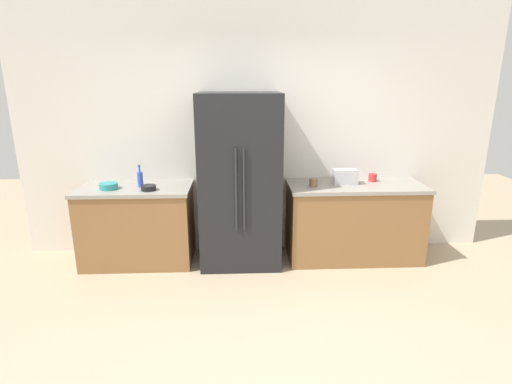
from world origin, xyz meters
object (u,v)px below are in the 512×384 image
(bottle_a, at_px, (140,179))
(bowl_a, at_px, (148,188))
(cup_b, at_px, (373,177))
(refrigerator, at_px, (240,181))
(bowl_b, at_px, (109,186))
(toaster, at_px, (345,177))
(cup_a, at_px, (313,182))

(bottle_a, height_order, bowl_a, bottle_a)
(bowl_a, bearing_deg, cup_b, 6.17)
(refrigerator, height_order, bowl_b, refrigerator)
(toaster, relative_size, bowl_b, 1.38)
(refrigerator, relative_size, toaster, 7.12)
(cup_b, xyz_separation_m, bowl_a, (-2.50, -0.27, -0.02))
(bottle_a, height_order, cup_b, bottle_a)
(cup_b, height_order, bowl_b, cup_b)
(cup_b, bearing_deg, bowl_a, -173.83)
(toaster, height_order, cup_a, toaster)
(bottle_a, bearing_deg, bowl_a, -51.10)
(toaster, height_order, bowl_b, toaster)
(toaster, distance_m, bottle_a, 2.27)
(bottle_a, bearing_deg, refrigerator, -1.47)
(cup_a, relative_size, bowl_b, 0.47)
(cup_b, height_order, bowl_a, cup_b)
(cup_a, height_order, bowl_b, cup_a)
(toaster, distance_m, bowl_b, 2.59)
(cup_a, xyz_separation_m, bowl_a, (-1.78, -0.07, -0.02))
(bowl_a, xyz_separation_m, bowl_b, (-0.44, 0.07, 0.01))
(bottle_a, xyz_separation_m, bowl_b, (-0.32, -0.08, -0.06))
(toaster, bearing_deg, bottle_a, -179.35)
(refrigerator, distance_m, toaster, 1.18)
(refrigerator, xyz_separation_m, cup_b, (1.53, 0.16, -0.01))
(bowl_a, bearing_deg, bowl_b, 171.17)
(cup_a, distance_m, bowl_a, 1.78)
(cup_b, distance_m, bowl_a, 2.52)
(refrigerator, bearing_deg, bowl_b, -178.08)
(bowl_b, bearing_deg, cup_a, 0.09)
(bottle_a, relative_size, cup_a, 2.70)
(cup_a, bearing_deg, toaster, 14.54)
(refrigerator, relative_size, bowl_a, 11.91)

